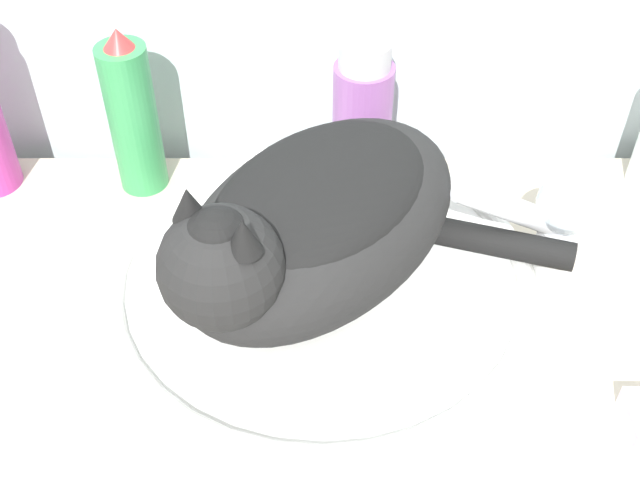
{
  "coord_description": "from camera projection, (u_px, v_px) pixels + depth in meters",
  "views": [
    {
      "loc": [
        -0.01,
        -0.27,
        1.41
      ],
      "look_at": [
        -0.01,
        0.25,
        0.91
      ],
      "focal_mm": 45.0,
      "sensor_mm": 36.0,
      "label": 1
    }
  ],
  "objects": [
    {
      "name": "cat",
      "position": [
        312.0,
        221.0,
        0.71
      ],
      "size": [
        0.42,
        0.37,
        0.17
      ],
      "rotation": [
        0.0,
        0.0,
        4.04
      ],
      "color": "black",
      "rests_on": "sink_basin"
    },
    {
      "name": "mouthwash_bottle",
      "position": [
        361.0,
        120.0,
        0.88
      ],
      "size": [
        0.07,
        0.07,
        0.19
      ],
      "color": "#93569E",
      "rests_on": "vanity_counter"
    },
    {
      "name": "sink_basin",
      "position": [
        320.0,
        287.0,
        0.78
      ],
      "size": [
        0.41,
        0.41,
        0.06
      ],
      "color": "silver",
      "rests_on": "vanity_counter"
    },
    {
      "name": "spray_bottle_trigger",
      "position": [
        131.0,
        117.0,
        0.88
      ],
      "size": [
        0.05,
        0.05,
        0.2
      ],
      "color": "#338C4C",
      "rests_on": "vanity_counter"
    },
    {
      "name": "faucet",
      "position": [
        553.0,
        220.0,
        0.78
      ],
      "size": [
        0.15,
        0.06,
        0.15
      ],
      "rotation": [
        0.0,
        0.0,
        -2.95
      ],
      "color": "silver",
      "rests_on": "vanity_counter"
    }
  ]
}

